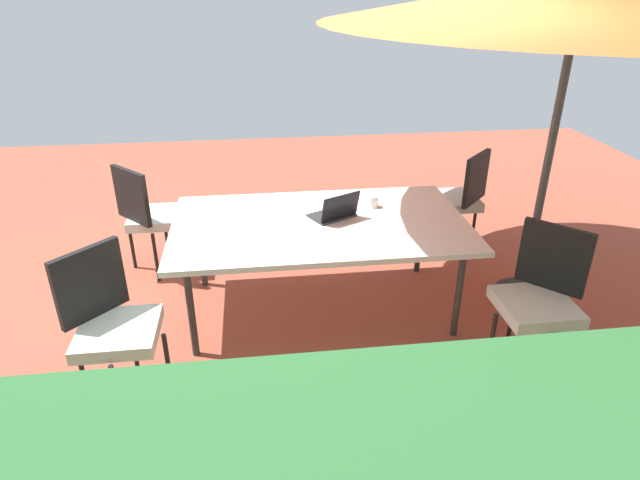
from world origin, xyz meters
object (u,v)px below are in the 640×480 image
at_px(laptop, 335,212).
at_px(chair_southeast, 150,213).
at_px(dining_table, 320,227).
at_px(cup, 373,201).
at_px(chair_southwest, 458,196).
at_px(chair_northeast, 111,320).
at_px(chair_northwest, 541,294).

bearing_deg(laptop, chair_southeast, -53.91).
relative_size(dining_table, cup, 23.93).
relative_size(chair_southeast, laptop, 2.47).
bearing_deg(chair_southwest, laptop, -13.11).
height_order(dining_table, cup, cup).
xyz_separation_m(chair_southwest, cup, (0.95, 0.62, 0.24)).
bearing_deg(cup, laptop, 28.37).
bearing_deg(chair_northeast, chair_northwest, -46.45).
height_order(chair_southeast, cup, chair_southeast).
xyz_separation_m(chair_northwest, laptop, (1.20, -0.91, 0.25)).
bearing_deg(laptop, cup, -178.81).
distance_m(chair_northwest, chair_northeast, 2.67).
bearing_deg(dining_table, chair_northeast, 30.85).
bearing_deg(chair_northeast, chair_southeast, 45.11).
relative_size(dining_table, laptop, 5.47).
bearing_deg(chair_northwest, cup, 174.43).
bearing_deg(chair_southwest, chair_northwest, 42.23).
bearing_deg(cup, chair_southeast, -17.49).
bearing_deg(chair_northeast, laptop, -15.17).
distance_m(chair_southwest, cup, 1.16).
relative_size(chair_northeast, chair_southwest, 1.00).
bearing_deg(chair_southwest, chair_southeast, -44.09).
bearing_deg(dining_table, cup, -152.77).
bearing_deg(chair_southwest, dining_table, -13.74).
xyz_separation_m(dining_table, chair_southeast, (1.37, -0.80, -0.16)).
distance_m(chair_northwest, cup, 1.41).
bearing_deg(chair_northwest, chair_southeast, -166.04).
xyz_separation_m(chair_southeast, chair_southwest, (-2.77, -0.05, 0.00)).
relative_size(chair_northwest, chair_southwest, 1.00).
relative_size(chair_southeast, chair_northwest, 1.00).
bearing_deg(chair_northeast, cup, -15.52).
relative_size(dining_table, chair_southwest, 2.21).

